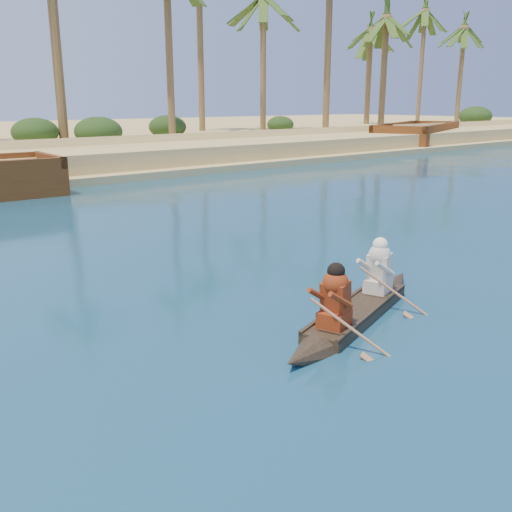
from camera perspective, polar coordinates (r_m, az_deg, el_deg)
palm_grove at (r=39.98m, az=-21.70°, el=20.39°), size 110.00×14.00×16.00m
shrub_cluster at (r=36.56m, az=-18.84°, el=10.51°), size 100.00×6.00×2.40m
canoe at (r=10.20m, az=10.14°, el=-4.60°), size 5.13×2.28×1.43m
barge_right at (r=52.13m, az=15.85°, el=11.44°), size 14.03×8.94×2.22m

